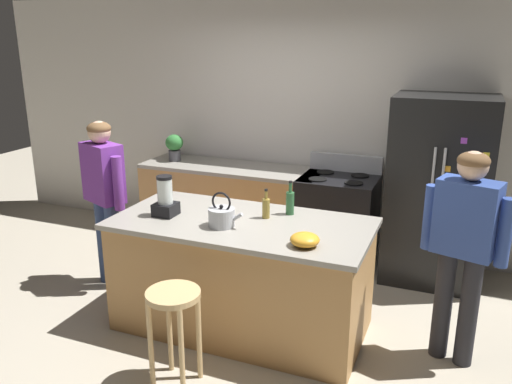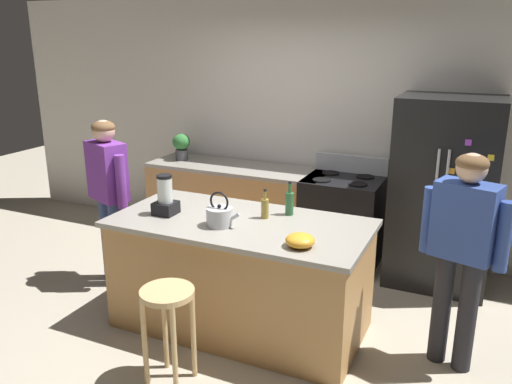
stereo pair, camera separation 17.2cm
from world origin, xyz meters
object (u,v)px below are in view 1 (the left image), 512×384
potted_plant (174,146)px  blender_appliance (165,199)px  bar_stool (174,313)px  tea_kettle (222,216)px  bottle_olive_oil (290,202)px  mixing_bowl (305,240)px  person_by_sink_right (464,239)px  kitchen_island (242,274)px  bottle_vinegar (266,207)px  refrigerator (438,191)px  stove_range (337,219)px  person_by_island_left (104,189)px

potted_plant → blender_appliance: blender_appliance is taller
bar_stool → tea_kettle: 0.83m
bottle_olive_oil → mixing_bowl: bearing=-62.6°
mixing_bowl → person_by_sink_right: bearing=24.0°
kitchen_island → bar_stool: kitchen_island is taller
bottle_vinegar → kitchen_island: bearing=-136.9°
kitchen_island → bottle_olive_oil: (0.29, 0.29, 0.55)m
person_by_sink_right → blender_appliance: size_ratio=4.82×
refrigerator → tea_kettle: size_ratio=6.43×
bar_stool → potted_plant: (-1.39, 2.40, 0.55)m
stove_range → bar_stool: (-0.52, -2.37, 0.07)m
bottle_olive_oil → mixing_bowl: size_ratio=1.36×
person_by_sink_right → bottle_vinegar: 1.45m
stove_range → person_by_island_left: size_ratio=0.70×
stove_range → bottle_olive_oil: bottle_olive_oil is taller
stove_range → kitchen_island: bearing=-104.8°
kitchen_island → stove_range: bearing=75.2°
bar_stool → refrigerator: bearing=58.1°
blender_appliance → kitchen_island: bearing=9.4°
tea_kettle → stove_range: bearing=73.6°
person_by_island_left → bar_stool: (1.34, -1.07, -0.41)m
bottle_olive_oil → tea_kettle: size_ratio=1.00×
person_by_island_left → tea_kettle: 1.42m
refrigerator → tea_kettle: (-1.44, -1.66, 0.10)m
person_by_island_left → person_by_sink_right: bearing=-1.1°
bar_stool → mixing_bowl: (0.71, 0.56, 0.42)m
refrigerator → mixing_bowl: (-0.75, -1.79, 0.07)m
blender_appliance → mixing_bowl: size_ratio=1.59×
potted_plant → person_by_sink_right: bearing=-24.1°
person_by_island_left → potted_plant: bearing=92.1°
refrigerator → person_by_sink_right: bearing=-79.4°
person_by_sink_right → bottle_vinegar: person_by_sink_right is taller
blender_appliance → bar_stool: bearing=-56.4°
blender_appliance → person_by_sink_right: bearing=6.7°
blender_appliance → potted_plant: bearing=118.4°
refrigerator → bottle_olive_oil: refrigerator is taller
refrigerator → blender_appliance: bearing=-140.8°
refrigerator → bottle_vinegar: bearing=-131.4°
person_by_island_left → mixing_bowl: person_by_island_left is taller
refrigerator → person_by_sink_right: 1.37m
bottle_olive_oil → person_by_island_left: bearing=-177.5°
kitchen_island → bottle_vinegar: size_ratio=8.47×
person_by_sink_right → bottle_vinegar: bearing=-179.3°
person_by_island_left → bottle_olive_oil: 1.75m
person_by_sink_right → blender_appliance: bearing=-173.3°
person_by_sink_right → tea_kettle: person_by_sink_right is taller
kitchen_island → bottle_vinegar: 0.58m
person_by_sink_right → potted_plant: person_by_sink_right is taller
stove_range → mixing_bowl: (0.19, -1.81, 0.49)m
tea_kettle → bar_stool: bearing=-92.0°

